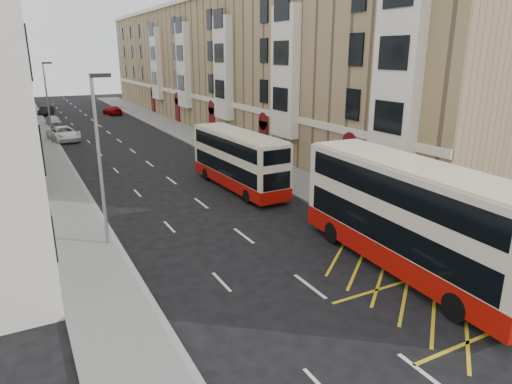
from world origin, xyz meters
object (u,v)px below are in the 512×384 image
pedestrian_far (405,214)px  car_red (112,110)px  car_dark (46,111)px  double_decker_rear (238,160)px  street_lamp_far (48,98)px  car_silver (54,121)px  street_lamp_near (100,152)px  white_van (64,134)px  double_decker_front (411,218)px

pedestrian_far → car_red: pedestrian_far is taller
car_red → car_dark: bearing=-35.7°
double_decker_rear → car_dark: (-8.68, 49.11, -1.36)m
pedestrian_far → car_red: size_ratio=0.35×
street_lamp_far → car_dark: size_ratio=2.04×
double_decker_rear → car_silver: bearing=101.2°
street_lamp_far → double_decker_rear: size_ratio=0.81×
street_lamp_near → pedestrian_far: bearing=-20.7°
white_van → car_red: (8.94, 19.73, -0.10)m
double_decker_front → car_silver: 52.11m
double_decker_rear → car_dark: 49.89m
double_decker_rear → white_van: (-8.68, 24.93, -1.25)m
street_lamp_far → car_dark: street_lamp_far is taller
street_lamp_far → white_van: street_lamp_far is taller
white_van → car_red: 21.66m
pedestrian_far → double_decker_rear: bearing=-28.3°
street_lamp_near → double_decker_front: bearing=-38.7°
pedestrian_far → car_dark: pedestrian_far is taller
white_van → street_lamp_near: bearing=-100.5°
car_silver → street_lamp_far: bearing=-102.0°
pedestrian_far → white_van: (-12.96, 36.11, -0.19)m
street_lamp_far → white_van: size_ratio=1.48×
white_van → double_decker_front: bearing=-84.6°
street_lamp_far → pedestrian_far: (14.11, -35.34, -3.69)m
street_lamp_far → car_silver: street_lamp_far is taller
double_decker_front → white_van: double_decker_front is taller
white_van → car_silver: white_van is taller
street_lamp_near → street_lamp_far: (0.00, 30.00, 0.00)m
double_decker_front → double_decker_rear: double_decker_front is taller
street_lamp_far → white_van: (1.15, 0.77, -3.88)m
pedestrian_far → white_van: bearing=-29.5°
street_lamp_near → double_decker_front: 14.09m
car_silver → street_lamp_near: bearing=-98.3°
double_decker_front → car_red: 59.24m
pedestrian_far → car_silver: 49.53m
double_decker_front → car_dark: (-9.70, 63.66, -1.76)m
car_dark → street_lamp_far: bearing=-71.5°
double_decker_front → car_silver: (-9.70, 51.17, -1.75)m
double_decker_rear → pedestrian_far: bearing=-71.2°
white_van → car_dark: size_ratio=1.38×
pedestrian_far → street_lamp_near: bearing=20.0°
street_lamp_near → car_silver: (1.15, 42.47, -3.98)m
white_van → car_dark: white_van is taller
street_lamp_near → pedestrian_far: 15.54m
street_lamp_near → double_decker_rear: (9.83, 5.84, -2.63)m
pedestrian_far → car_silver: size_ratio=0.41×
street_lamp_near → car_red: 51.66m
street_lamp_far → pedestrian_far: size_ratio=5.03×
double_decker_rear → white_van: bearing=107.1°
street_lamp_far → double_decker_rear: street_lamp_far is taller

